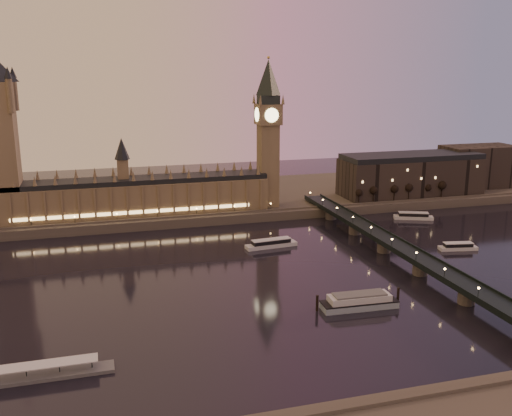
{
  "coord_description": "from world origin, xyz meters",
  "views": [
    {
      "loc": [
        -63.14,
        -258.85,
        102.38
      ],
      "look_at": [
        20.68,
        35.0,
        26.95
      ],
      "focal_mm": 40.0,
      "sensor_mm": 36.0,
      "label": 1
    }
  ],
  "objects": [
    {
      "name": "cruise_boat_c",
      "position": [
        135.22,
        10.94,
        1.93
      ],
      "size": [
        22.65,
        9.82,
        4.39
      ],
      "rotation": [
        0.0,
        0.0,
        -0.18
      ],
      "color": "silver",
      "rests_on": "ground"
    },
    {
      "name": "pontoon_pier",
      "position": [
        -84.03,
        -71.49,
        1.29
      ],
      "size": [
        44.72,
        7.45,
        11.93
      ],
      "color": "#595B5E",
      "rests_on": "ground"
    },
    {
      "name": "ground",
      "position": [
        0.0,
        0.0,
        0.0
      ],
      "size": [
        700.0,
        700.0,
        0.0
      ],
      "primitive_type": "plane",
      "color": "black",
      "rests_on": "ground"
    },
    {
      "name": "moored_barge",
      "position": [
        43.97,
        -48.12,
        3.03
      ],
      "size": [
        39.14,
        11.1,
        7.18
      ],
      "rotation": [
        0.0,
        0.0,
        -0.05
      ],
      "color": "#879BAB",
      "rests_on": "ground"
    },
    {
      "name": "bare_tree_5",
      "position": [
        188.98,
        109.0,
        14.12
      ],
      "size": [
        5.36,
        5.36,
        10.91
      ],
      "color": "black",
      "rests_on": "ground"
    },
    {
      "name": "bare_tree_4",
      "position": [
        174.98,
        109.0,
        14.12
      ],
      "size": [
        5.36,
        5.36,
        10.91
      ],
      "color": "black",
      "rests_on": "ground"
    },
    {
      "name": "cruise_boat_b",
      "position": [
        147.0,
        79.04,
        2.16
      ],
      "size": [
        27.04,
        16.15,
        4.89
      ],
      "rotation": [
        0.0,
        0.0,
        -0.39
      ],
      "color": "silver",
      "rests_on": "ground"
    },
    {
      "name": "bare_tree_3",
      "position": [
        160.97,
        109.0,
        14.12
      ],
      "size": [
        5.36,
        5.36,
        10.91
      ],
      "color": "black",
      "rests_on": "ground"
    },
    {
      "name": "palace_of_westminster",
      "position": [
        -40.12,
        120.99,
        21.71
      ],
      "size": [
        180.0,
        26.62,
        52.0
      ],
      "color": "brown",
      "rests_on": "ground"
    },
    {
      "name": "bare_tree_0",
      "position": [
        118.96,
        109.0,
        14.12
      ],
      "size": [
        5.36,
        5.36,
        10.91
      ],
      "color": "black",
      "rests_on": "ground"
    },
    {
      "name": "bare_tree_1",
      "position": [
        132.96,
        109.0,
        14.12
      ],
      "size": [
        5.36,
        5.36,
        10.91
      ],
      "color": "black",
      "rests_on": "ground"
    },
    {
      "name": "far_embankment",
      "position": [
        30.0,
        165.0,
        3.0
      ],
      "size": [
        560.0,
        130.0,
        6.0
      ],
      "primitive_type": "cube",
      "color": "#423D35",
      "rests_on": "ground"
    },
    {
      "name": "city_block",
      "position": [
        194.94,
        130.93,
        22.24
      ],
      "size": [
        155.0,
        45.0,
        34.0
      ],
      "color": "black",
      "rests_on": "ground"
    },
    {
      "name": "westminster_bridge",
      "position": [
        91.61,
        0.0,
        5.52
      ],
      "size": [
        13.2,
        260.0,
        15.3
      ],
      "color": "black",
      "rests_on": "ground"
    },
    {
      "name": "cruise_boat_a",
      "position": [
        32.97,
        45.44,
        2.17
      ],
      "size": [
        31.35,
        9.61,
        4.94
      ],
      "rotation": [
        0.0,
        0.0,
        0.1
      ],
      "color": "silver",
      "rests_on": "ground"
    },
    {
      "name": "bare_tree_2",
      "position": [
        146.97,
        109.0,
        14.12
      ],
      "size": [
        5.36,
        5.36,
        10.91
      ],
      "color": "black",
      "rests_on": "ground"
    },
    {
      "name": "big_ben",
      "position": [
        53.99,
        120.99,
        63.95
      ],
      "size": [
        17.68,
        17.68,
        104.0
      ],
      "color": "brown",
      "rests_on": "ground"
    }
  ]
}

